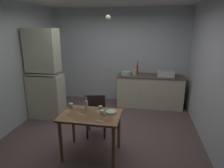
% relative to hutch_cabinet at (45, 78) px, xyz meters
% --- Properties ---
extents(ground_plane, '(5.15, 5.15, 0.00)m').
position_rel_hutch_cabinet_xyz_m(ground_plane, '(1.53, -0.53, -1.00)').
color(ground_plane, brown).
extents(wall_back, '(4.01, 0.10, 2.69)m').
position_rel_hutch_cabinet_xyz_m(wall_back, '(1.53, 1.59, 0.35)').
color(wall_back, silver).
rests_on(wall_back, ground).
extents(wall_left, '(0.10, 4.25, 2.69)m').
position_rel_hutch_cabinet_xyz_m(wall_left, '(-0.47, -0.53, 0.35)').
color(wall_left, silver).
rests_on(wall_left, ground).
extents(wall_right, '(0.10, 4.25, 2.69)m').
position_rel_hutch_cabinet_xyz_m(wall_right, '(3.54, -0.53, 0.35)').
color(wall_right, silver).
rests_on(wall_right, ground).
extents(hutch_cabinet, '(0.80, 0.44, 2.13)m').
position_rel_hutch_cabinet_xyz_m(hutch_cabinet, '(0.00, 0.00, 0.00)').
color(hutch_cabinet, beige).
rests_on(hutch_cabinet, ground).
extents(counter_cabinet, '(1.79, 0.64, 0.88)m').
position_rel_hutch_cabinet_xyz_m(counter_cabinet, '(2.46, 1.22, -0.55)').
color(counter_cabinet, beige).
rests_on(counter_cabinet, ground).
extents(sink_basin, '(0.44, 0.34, 0.15)m').
position_rel_hutch_cabinet_xyz_m(sink_basin, '(2.86, 1.22, -0.04)').
color(sink_basin, white).
rests_on(sink_basin, counter_cabinet).
extents(hand_pump, '(0.05, 0.27, 0.39)m').
position_rel_hutch_cabinet_xyz_m(hand_pump, '(2.09, 1.27, 0.05)').
color(hand_pump, '#B21E19').
rests_on(hand_pump, counter_cabinet).
extents(mixing_bowl_counter, '(0.27, 0.27, 0.10)m').
position_rel_hutch_cabinet_xyz_m(mixing_bowl_counter, '(1.79, 1.17, -0.07)').
color(mixing_bowl_counter, '#ADD1C1').
rests_on(mixing_bowl_counter, counter_cabinet).
extents(stoneware_crock, '(0.12, 0.12, 0.14)m').
position_rel_hutch_cabinet_xyz_m(stoneware_crock, '(2.02, 1.21, -0.04)').
color(stoneware_crock, beige).
rests_on(stoneware_crock, counter_cabinet).
extents(dining_table, '(0.99, 0.66, 0.75)m').
position_rel_hutch_cabinet_xyz_m(dining_table, '(1.49, -1.23, -0.36)').
color(dining_table, '#8A5E3D').
rests_on(dining_table, ground).
extents(chair_far_side, '(0.47, 0.47, 0.93)m').
position_rel_hutch_cabinet_xyz_m(chair_far_side, '(1.42, -0.67, -0.51)').
color(chair_far_side, '#282022').
rests_on(chair_far_side, ground).
extents(serving_bowl_wide, '(0.18, 0.18, 0.04)m').
position_rel_hutch_cabinet_xyz_m(serving_bowl_wide, '(1.81, -1.11, -0.23)').
color(serving_bowl_wide, '#ADD1C1').
rests_on(serving_bowl_wide, dining_table).
extents(teacup_cream, '(0.08, 0.08, 0.08)m').
position_rel_hutch_cabinet_xyz_m(teacup_cream, '(1.08, -1.04, -0.20)').
color(teacup_cream, '#9EB2C6').
rests_on(teacup_cream, dining_table).
extents(mug_dark, '(0.07, 0.07, 0.08)m').
position_rel_hutch_cabinet_xyz_m(mug_dark, '(1.68, -1.20, -0.21)').
color(mug_dark, '#ADD1C1').
rests_on(mug_dark, dining_table).
extents(teacup_mint, '(0.07, 0.07, 0.06)m').
position_rel_hutch_cabinet_xyz_m(teacup_mint, '(1.60, -0.97, -0.22)').
color(teacup_mint, tan).
rests_on(teacup_mint, dining_table).
extents(glass_bottle, '(0.06, 0.06, 0.25)m').
position_rel_hutch_cabinet_xyz_m(glass_bottle, '(1.38, -1.10, -0.15)').
color(glass_bottle, '#B7BCC1').
rests_on(glass_bottle, dining_table).
extents(table_knife, '(0.19, 0.07, 0.00)m').
position_rel_hutch_cabinet_xyz_m(table_knife, '(1.17, -1.43, -0.24)').
color(table_knife, silver).
rests_on(table_knife, dining_table).
extents(teaspoon_near_bowl, '(0.14, 0.06, 0.00)m').
position_rel_hutch_cabinet_xyz_m(teaspoon_near_bowl, '(1.69, -1.43, -0.24)').
color(teaspoon_near_bowl, beige).
rests_on(teaspoon_near_bowl, dining_table).
extents(teaspoon_by_cup, '(0.05, 0.13, 0.00)m').
position_rel_hutch_cabinet_xyz_m(teaspoon_by_cup, '(1.59, -1.10, -0.24)').
color(teaspoon_by_cup, beige).
rests_on(teaspoon_by_cup, dining_table).
extents(serving_spoon, '(0.13, 0.09, 0.00)m').
position_rel_hutch_cabinet_xyz_m(serving_spoon, '(1.34, -1.26, -0.24)').
color(serving_spoon, beige).
rests_on(serving_spoon, dining_table).
extents(pendant_bulb, '(0.08, 0.08, 0.08)m').
position_rel_hutch_cabinet_xyz_m(pendant_bulb, '(1.69, -0.71, 1.30)').
color(pendant_bulb, '#F9EFCC').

